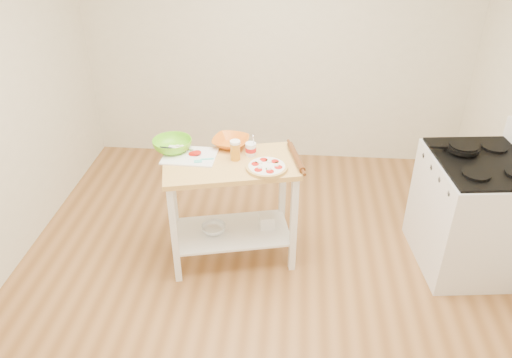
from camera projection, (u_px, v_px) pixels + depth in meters
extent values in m
cube|color=#9E6A3A|center=(258.00, 295.00, 3.82)|extent=(4.00, 4.50, 0.02)
cube|color=beige|center=(277.00, 36.00, 5.03)|extent=(4.00, 0.02, 2.70)
cube|color=#DAAB59|center=(230.00, 165.00, 3.74)|extent=(1.10, 0.76, 0.04)
cube|color=white|center=(232.00, 232.00, 4.07)|extent=(1.01, 0.68, 0.02)
cube|color=white|center=(174.00, 236.00, 3.73)|extent=(0.06, 0.06, 0.86)
cube|color=white|center=(174.00, 203.00, 4.11)|extent=(0.06, 0.06, 0.86)
cube|color=white|center=(293.00, 226.00, 3.84)|extent=(0.06, 0.06, 0.86)
cube|color=white|center=(282.00, 194.00, 4.22)|extent=(0.06, 0.06, 0.86)
cube|color=silver|center=(471.00, 214.00, 3.92)|extent=(0.81, 0.91, 0.92)
cube|color=black|center=(485.00, 162.00, 3.67)|extent=(0.76, 0.87, 0.02)
cylinder|color=black|center=(463.00, 148.00, 3.77)|extent=(0.24, 0.24, 0.03)
cube|color=black|center=(439.00, 147.00, 3.78)|extent=(0.15, 0.03, 0.02)
cylinder|color=#DFB55F|center=(267.00, 168.00, 3.65)|extent=(0.31, 0.31, 0.02)
cylinder|color=#DFB55F|center=(267.00, 166.00, 3.64)|extent=(0.31, 0.31, 0.01)
cylinder|color=white|center=(267.00, 166.00, 3.64)|extent=(0.27, 0.27, 0.01)
cylinder|color=#B9140D|center=(275.00, 161.00, 3.69)|extent=(0.06, 0.06, 0.01)
cylinder|color=#B9140D|center=(264.00, 160.00, 3.71)|extent=(0.06, 0.06, 0.01)
cylinder|color=#B9140D|center=(255.00, 164.00, 3.66)|extent=(0.06, 0.06, 0.01)
cylinder|color=#B9140D|center=(258.00, 170.00, 3.58)|extent=(0.06, 0.06, 0.01)
cylinder|color=#B9140D|center=(270.00, 171.00, 3.56)|extent=(0.06, 0.06, 0.01)
cylinder|color=#B9140D|center=(278.00, 167.00, 3.61)|extent=(0.06, 0.06, 0.01)
sphere|color=white|center=(269.00, 162.00, 3.68)|extent=(0.04, 0.04, 0.04)
sphere|color=white|center=(260.00, 163.00, 3.67)|extent=(0.04, 0.04, 0.04)
sphere|color=white|center=(260.00, 168.00, 3.61)|extent=(0.04, 0.04, 0.04)
sphere|color=white|center=(269.00, 169.00, 3.59)|extent=(0.04, 0.04, 0.04)
sphere|color=white|center=(276.00, 166.00, 3.63)|extent=(0.04, 0.04, 0.04)
plane|color=#1A5013|center=(276.00, 162.00, 3.67)|extent=(0.04, 0.04, 0.00)
plane|color=#1A5013|center=(267.00, 160.00, 3.70)|extent=(0.03, 0.03, 0.00)
plane|color=#1A5013|center=(256.00, 162.00, 3.67)|extent=(0.03, 0.03, 0.00)
plane|color=#1A5013|center=(259.00, 167.00, 3.61)|extent=(0.04, 0.04, 0.00)
plane|color=#1A5013|center=(267.00, 169.00, 3.59)|extent=(0.03, 0.03, 0.00)
cube|color=white|center=(190.00, 156.00, 3.80)|extent=(0.41, 0.31, 0.01)
cube|color=#F4EACC|center=(177.00, 149.00, 3.87)|extent=(0.02, 0.02, 0.02)
cube|color=#F4EACC|center=(181.00, 149.00, 3.86)|extent=(0.02, 0.02, 0.02)
cube|color=#F4EACC|center=(185.00, 149.00, 3.86)|extent=(0.02, 0.02, 0.02)
cube|color=#F4EACC|center=(178.00, 147.00, 3.89)|extent=(0.02, 0.02, 0.02)
cube|color=#F4EACC|center=(182.00, 147.00, 3.89)|extent=(0.02, 0.02, 0.02)
cube|color=#F4EACC|center=(187.00, 147.00, 3.89)|extent=(0.02, 0.02, 0.02)
cylinder|color=#B9140D|center=(193.00, 154.00, 3.81)|extent=(0.07, 0.07, 0.01)
cylinder|color=#B9140D|center=(195.00, 153.00, 3.81)|extent=(0.07, 0.07, 0.01)
cylinder|color=#B9140D|center=(197.00, 153.00, 3.80)|extent=(0.07, 0.07, 0.01)
cube|color=#52D9C5|center=(198.00, 161.00, 3.71)|extent=(0.07, 0.05, 0.01)
cylinder|color=#52D9C5|center=(207.00, 159.00, 3.74)|extent=(0.10, 0.03, 0.01)
cube|color=silver|center=(182.00, 150.00, 3.87)|extent=(0.18, 0.04, 0.00)
cube|color=black|center=(166.00, 148.00, 3.88)|extent=(0.10, 0.03, 0.01)
imported|color=orange|center=(231.00, 142.00, 3.94)|extent=(0.33, 0.33, 0.07)
imported|color=#6ACB1C|center=(172.00, 145.00, 3.87)|extent=(0.37, 0.37, 0.10)
cylinder|color=orange|center=(235.00, 151.00, 3.73)|extent=(0.07, 0.07, 0.14)
cylinder|color=white|center=(235.00, 142.00, 3.69)|extent=(0.08, 0.08, 0.02)
cylinder|color=white|center=(251.00, 149.00, 3.80)|extent=(0.08, 0.08, 0.10)
cylinder|color=red|center=(251.00, 149.00, 3.80)|extent=(0.08, 0.08, 0.04)
cylinder|color=silver|center=(253.00, 140.00, 3.76)|extent=(0.01, 0.05, 0.10)
cylinder|color=#5F3215|center=(296.00, 157.00, 3.75)|extent=(0.15, 0.41, 0.05)
imported|color=silver|center=(214.00, 229.00, 4.04)|extent=(0.25, 0.25, 0.06)
cube|color=white|center=(266.00, 221.00, 4.08)|extent=(0.14, 0.14, 0.11)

